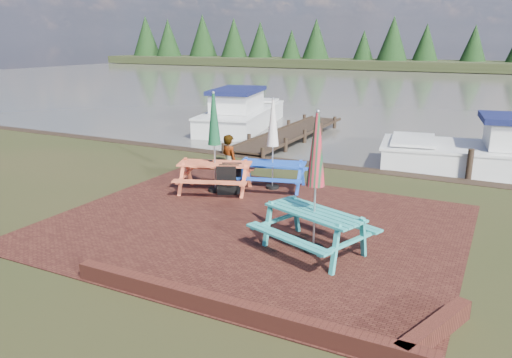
{
  "coord_description": "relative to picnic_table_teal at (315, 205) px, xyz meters",
  "views": [
    {
      "loc": [
        4.85,
        -8.39,
        4.08
      ],
      "look_at": [
        -0.09,
        1.33,
        1.0
      ],
      "focal_mm": 35.0,
      "sensor_mm": 36.0,
      "label": 1
    }
  ],
  "objects": [
    {
      "name": "boat_jetty",
      "position": [
        -8.62,
        12.88,
        -0.52
      ],
      "size": [
        4.09,
        7.91,
        2.19
      ],
      "rotation": [
        0.0,
        0.0,
        0.21
      ],
      "color": "silver",
      "rests_on": "ground"
    },
    {
      "name": "jetty",
      "position": [
        -5.22,
        11.0,
        -0.86
      ],
      "size": [
        1.76,
        9.08,
        1.0
      ],
      "color": "black",
      "rests_on": "ground"
    },
    {
      "name": "paving",
      "position": [
        -1.72,
        0.73,
        -0.97
      ],
      "size": [
        9.0,
        7.5,
        0.02
      ],
      "primitive_type": "cube",
      "color": "black",
      "rests_on": "ground"
    },
    {
      "name": "water",
      "position": [
        -1.72,
        36.73,
        -0.98
      ],
      "size": [
        120.0,
        60.0,
        0.02
      ],
      "primitive_type": "cube",
      "color": "#4A463F",
      "rests_on": "ground"
    },
    {
      "name": "person",
      "position": [
        -5.15,
        5.63,
        -0.02
      ],
      "size": [
        0.82,
        0.7,
        1.91
      ],
      "primitive_type": "imported",
      "rotation": [
        0.0,
        0.0,
        2.72
      ],
      "color": "gray",
      "rests_on": "ground"
    },
    {
      "name": "picnic_table_red",
      "position": [
        -3.83,
        2.55,
        -0.02
      ],
      "size": [
        2.43,
        2.29,
        2.72
      ],
      "rotation": [
        0.0,
        0.0,
        0.34
      ],
      "color": "#DF5F39",
      "rests_on": "ground"
    },
    {
      "name": "ground",
      "position": [
        -1.72,
        -0.27,
        -0.98
      ],
      "size": [
        120.0,
        120.0,
        0.0
      ],
      "primitive_type": "plane",
      "color": "black",
      "rests_on": "ground"
    },
    {
      "name": "chalkboard",
      "position": [
        -3.33,
        2.46,
        -0.54
      ],
      "size": [
        0.57,
        0.7,
        0.85
      ],
      "rotation": [
        0.0,
        0.0,
        0.45
      ],
      "color": "black",
      "rests_on": "ground"
    },
    {
      "name": "far_treeline",
      "position": [
        -1.72,
        65.73,
        2.3
      ],
      "size": [
        120.0,
        10.0,
        8.1
      ],
      "color": "black",
      "rests_on": "ground"
    },
    {
      "name": "picnic_table_blue",
      "position": [
        -2.55,
        3.52,
        -0.09
      ],
      "size": [
        2.16,
        2.01,
        2.52
      ],
      "rotation": [
        0.0,
        0.0,
        0.25
      ],
      "color": "#1743AF",
      "rests_on": "ground"
    },
    {
      "name": "picnic_table_teal",
      "position": [
        0.0,
        0.0,
        0.0
      ],
      "size": [
        2.51,
        2.38,
        2.79
      ],
      "rotation": [
        0.0,
        0.0,
        -0.36
      ],
      "color": "teal",
      "rests_on": "ground"
    },
    {
      "name": "brick_wall",
      "position": [
        0.43,
        -2.69,
        -0.83
      ],
      "size": [
        6.21,
        1.79,
        0.3
      ],
      "color": "#4C1E16",
      "rests_on": "ground"
    }
  ]
}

